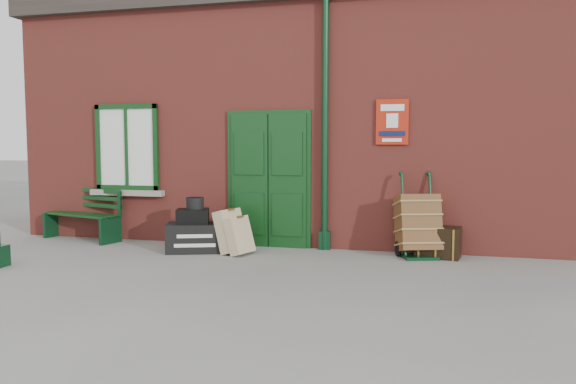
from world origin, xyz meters
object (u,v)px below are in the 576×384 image
(houdini_trunk, at_px, (196,238))
(dark_trunk, at_px, (438,242))
(bench, at_px, (85,213))
(porter_trolley, at_px, (418,225))

(houdini_trunk, bearing_deg, dark_trunk, -11.70)
(dark_trunk, bearing_deg, bench, -171.09)
(houdini_trunk, xyz_separation_m, dark_trunk, (3.73, 0.50, 0.01))
(bench, height_order, dark_trunk, bench)
(porter_trolley, bearing_deg, houdini_trunk, 170.10)
(houdini_trunk, bearing_deg, porter_trolley, -11.39)
(bench, distance_m, dark_trunk, 6.13)
(houdini_trunk, bearing_deg, bench, 147.15)
(houdini_trunk, relative_size, porter_trolley, 0.72)
(bench, bearing_deg, porter_trolley, 14.81)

